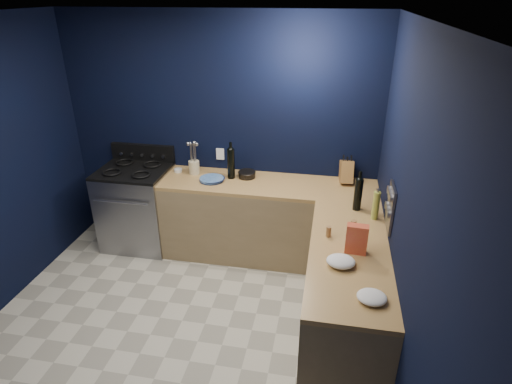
% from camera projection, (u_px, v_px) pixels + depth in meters
% --- Properties ---
extents(floor, '(3.50, 3.50, 0.02)m').
position_uv_depth(floor, '(174.00, 339.00, 3.70)').
color(floor, beige).
rests_on(floor, ground).
extents(ceiling, '(3.50, 3.50, 0.02)m').
position_uv_depth(ceiling, '(137.00, 17.00, 2.56)').
color(ceiling, silver).
rests_on(ceiling, ground).
extents(wall_back, '(3.50, 0.02, 2.60)m').
position_uv_depth(wall_back, '(220.00, 135.00, 4.69)').
color(wall_back, black).
rests_on(wall_back, ground).
extents(wall_right, '(0.02, 3.50, 2.60)m').
position_uv_depth(wall_right, '(405.00, 230.00, 2.84)').
color(wall_right, black).
rests_on(wall_right, ground).
extents(cab_back, '(2.30, 0.63, 0.86)m').
position_uv_depth(cab_back, '(268.00, 222.00, 4.68)').
color(cab_back, '#8D7550').
rests_on(cab_back, floor).
extents(top_back, '(2.30, 0.63, 0.04)m').
position_uv_depth(top_back, '(268.00, 185.00, 4.48)').
color(top_back, brown).
rests_on(top_back, cab_back).
extents(cab_right, '(0.63, 1.67, 0.86)m').
position_uv_depth(cab_right, '(344.00, 298.00, 3.52)').
color(cab_right, '#8D7550').
rests_on(cab_right, floor).
extents(top_right, '(0.63, 1.67, 0.04)m').
position_uv_depth(top_right, '(349.00, 253.00, 3.33)').
color(top_right, brown).
rests_on(top_right, cab_right).
extents(gas_range, '(0.76, 0.66, 0.92)m').
position_uv_depth(gas_range, '(138.00, 208.00, 4.90)').
color(gas_range, gray).
rests_on(gas_range, floor).
extents(oven_door, '(0.59, 0.02, 0.42)m').
position_uv_depth(oven_door, '(126.00, 222.00, 4.63)').
color(oven_door, black).
rests_on(oven_door, gas_range).
extents(cooktop, '(0.76, 0.66, 0.03)m').
position_uv_depth(cooktop, '(133.00, 171.00, 4.70)').
color(cooktop, black).
rests_on(cooktop, gas_range).
extents(backguard, '(0.76, 0.06, 0.20)m').
position_uv_depth(backguard, '(143.00, 153.00, 4.92)').
color(backguard, black).
rests_on(backguard, gas_range).
extents(spice_panel, '(0.02, 0.28, 0.38)m').
position_uv_depth(spice_panel, '(390.00, 207.00, 3.38)').
color(spice_panel, gray).
rests_on(spice_panel, wall_right).
extents(wall_outlet, '(0.09, 0.02, 0.13)m').
position_uv_depth(wall_outlet, '(220.00, 154.00, 4.76)').
color(wall_outlet, white).
rests_on(wall_outlet, wall_back).
extents(plate_stack, '(0.31, 0.31, 0.03)m').
position_uv_depth(plate_stack, '(212.00, 179.00, 4.53)').
color(plate_stack, '#35548B').
rests_on(plate_stack, top_back).
extents(ramekin, '(0.11, 0.11, 0.03)m').
position_uv_depth(ramekin, '(178.00, 170.00, 4.75)').
color(ramekin, white).
rests_on(ramekin, top_back).
extents(utensil_crock, '(0.15, 0.15, 0.15)m').
position_uv_depth(utensil_crock, '(194.00, 167.00, 4.68)').
color(utensil_crock, beige).
rests_on(utensil_crock, top_back).
extents(wine_bottle_back, '(0.11, 0.11, 0.33)m').
position_uv_depth(wine_bottle_back, '(231.00, 164.00, 4.53)').
color(wine_bottle_back, black).
rests_on(wine_bottle_back, top_back).
extents(lemon_basket, '(0.24, 0.24, 0.07)m').
position_uv_depth(lemon_basket, '(247.00, 174.00, 4.60)').
color(lemon_basket, black).
rests_on(lemon_basket, top_back).
extents(knife_block, '(0.15, 0.29, 0.29)m').
position_uv_depth(knife_block, '(346.00, 172.00, 4.46)').
color(knife_block, brown).
rests_on(knife_block, top_back).
extents(wine_bottle_right, '(0.10, 0.10, 0.30)m').
position_uv_depth(wine_bottle_right, '(358.00, 195.00, 3.88)').
color(wine_bottle_right, black).
rests_on(wine_bottle_right, top_right).
extents(oil_bottle, '(0.06, 0.06, 0.27)m').
position_uv_depth(oil_bottle, '(376.00, 205.00, 3.73)').
color(oil_bottle, '#9DA93E').
rests_on(oil_bottle, top_right).
extents(spice_jar_near, '(0.05, 0.05, 0.09)m').
position_uv_depth(spice_jar_near, '(329.00, 232.00, 3.50)').
color(spice_jar_near, olive).
rests_on(spice_jar_near, top_right).
extents(spice_jar_far, '(0.05, 0.05, 0.09)m').
position_uv_depth(spice_jar_far, '(353.00, 225.00, 3.59)').
color(spice_jar_far, olive).
rests_on(spice_jar_far, top_right).
extents(crouton_bag, '(0.17, 0.09, 0.24)m').
position_uv_depth(crouton_bag, '(357.00, 239.00, 3.25)').
color(crouton_bag, red).
rests_on(crouton_bag, top_right).
extents(towel_front, '(0.27, 0.25, 0.08)m').
position_uv_depth(towel_front, '(341.00, 261.00, 3.13)').
color(towel_front, white).
rests_on(towel_front, top_right).
extents(towel_end, '(0.22, 0.21, 0.06)m').
position_uv_depth(towel_end, '(372.00, 297.00, 2.78)').
color(towel_end, white).
rests_on(towel_end, top_right).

